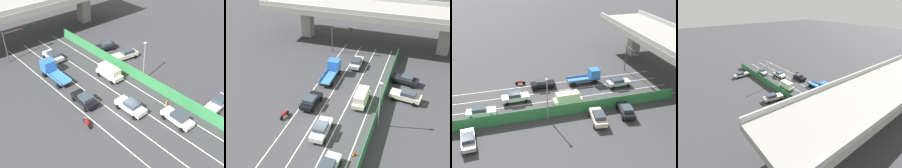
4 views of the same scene
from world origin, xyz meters
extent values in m
plane|color=#38383A|center=(0.00, 0.00, 0.00)|extent=(300.00, 300.00, 0.00)
cube|color=silver|center=(-4.82, 4.53, 0.00)|extent=(0.14, 45.06, 0.01)
cube|color=silver|center=(-1.61, 4.53, 0.00)|extent=(0.14, 45.06, 0.01)
cube|color=silver|center=(1.61, 4.53, 0.00)|extent=(0.14, 45.06, 0.01)
cube|color=silver|center=(4.82, 4.53, 0.00)|extent=(0.14, 45.06, 0.01)
cube|color=gray|center=(0.00, 29.06, 7.20)|extent=(45.29, 10.83, 1.19)
cube|color=#B2B2AD|center=(0.00, 23.86, 8.24)|extent=(45.29, 0.30, 0.90)
cube|color=gray|center=(14.49, 29.06, 3.30)|extent=(2.19, 2.19, 6.60)
cube|color=#338447|center=(6.41, 4.53, 0.95)|extent=(0.06, 41.06, 1.90)
cylinder|color=#4C514C|center=(6.41, -2.31, 0.95)|extent=(0.10, 0.10, 1.90)
cylinder|color=#4C514C|center=(6.41, 11.37, 0.95)|extent=(0.10, 0.10, 1.90)
cylinder|color=#4C514C|center=(6.41, 25.06, 0.95)|extent=(0.10, 0.10, 1.90)
cube|color=silver|center=(0.25, -0.63, 0.80)|extent=(1.93, 4.55, 0.65)
cube|color=#333D47|center=(0.25, -0.83, 1.41)|extent=(1.64, 2.06, 0.56)
cylinder|color=black|center=(-0.70, 0.88, 0.32)|extent=(0.24, 0.65, 0.64)
cylinder|color=black|center=(1.10, 0.93, 0.32)|extent=(0.24, 0.65, 0.64)
cylinder|color=black|center=(-0.61, -2.19, 0.32)|extent=(0.24, 0.65, 0.64)
cylinder|color=black|center=(1.19, -2.13, 0.32)|extent=(0.24, 0.65, 0.64)
cube|color=#B7BABC|center=(-0.22, 18.39, 0.78)|extent=(1.92, 4.41, 0.60)
cube|color=#333D47|center=(-0.21, 18.07, 1.33)|extent=(1.65, 2.12, 0.51)
cylinder|color=black|center=(-1.16, 19.85, 0.32)|extent=(0.24, 0.65, 0.64)
cylinder|color=black|center=(0.65, 19.89, 0.32)|extent=(0.24, 0.65, 0.64)
cylinder|color=black|center=(-1.09, 16.88, 0.32)|extent=(0.24, 0.65, 0.64)
cylinder|color=black|center=(0.72, 16.92, 0.32)|extent=(0.24, 0.65, 0.64)
cube|color=beige|center=(3.43, 7.45, 0.79)|extent=(1.87, 4.63, 0.62)
cube|color=beige|center=(3.43, 7.45, 1.61)|extent=(1.65, 3.80, 1.04)
cylinder|color=black|center=(2.51, 9.00, 0.32)|extent=(0.23, 0.64, 0.64)
cylinder|color=black|center=(4.31, 9.03, 0.32)|extent=(0.23, 0.64, 0.64)
cylinder|color=black|center=(2.55, 5.87, 0.32)|extent=(0.23, 0.64, 0.64)
cylinder|color=black|center=(4.36, 5.90, 0.32)|extent=(0.23, 0.64, 0.64)
cube|color=white|center=(3.19, -6.24, 0.76)|extent=(1.90, 4.48, 0.55)
cube|color=#333D47|center=(3.17, -6.53, 1.31)|extent=(1.59, 2.11, 0.56)
cylinder|color=black|center=(2.40, -4.70, 0.32)|extent=(0.25, 0.65, 0.64)
cylinder|color=black|center=(4.11, -4.78, 0.32)|extent=(0.25, 0.65, 0.64)
cylinder|color=black|center=(2.27, -7.70, 0.32)|extent=(0.25, 0.65, 0.64)
cylinder|color=black|center=(3.98, -7.78, 0.32)|extent=(0.25, 0.65, 0.64)
cube|color=black|center=(-3.46, 4.79, 0.77)|extent=(2.02, 4.47, 0.59)
cube|color=#333D47|center=(-3.47, 4.39, 1.35)|extent=(1.70, 1.92, 0.56)
cylinder|color=black|center=(-4.32, 6.33, 0.32)|extent=(0.24, 0.65, 0.64)
cylinder|color=black|center=(-2.48, 6.25, 0.32)|extent=(0.24, 0.65, 0.64)
cylinder|color=black|center=(-4.44, 3.33, 0.32)|extent=(0.24, 0.65, 0.64)
cylinder|color=black|center=(-2.59, 3.26, 0.32)|extent=(0.24, 0.65, 0.64)
cube|color=black|center=(-3.29, 12.56, 0.73)|extent=(1.61, 6.11, 0.25)
cube|color=blue|center=(-3.30, 14.70, 1.76)|extent=(1.97, 1.84, 1.81)
cube|color=#3875BC|center=(-3.28, 11.57, 0.90)|extent=(1.98, 4.13, 0.10)
cube|color=#3875BC|center=(-4.22, 11.56, 1.08)|extent=(0.11, 4.12, 0.35)
cube|color=#3875BC|center=(-2.34, 11.58, 1.08)|extent=(0.11, 4.12, 0.35)
cylinder|color=black|center=(-4.28, 14.63, 0.40)|extent=(0.27, 0.80, 0.80)
cylinder|color=black|center=(-2.33, 14.64, 0.40)|extent=(0.27, 0.80, 0.80)
cylinder|color=black|center=(-4.25, 10.48, 0.40)|extent=(0.27, 0.80, 0.80)
cylinder|color=black|center=(-2.30, 10.49, 0.40)|extent=(0.27, 0.80, 0.80)
cylinder|color=black|center=(-5.84, 1.66, 0.30)|extent=(0.19, 0.61, 0.60)
cylinder|color=black|center=(-6.04, 0.33, 0.30)|extent=(0.19, 0.61, 0.60)
cube|color=maroon|center=(-5.94, 0.99, 0.58)|extent=(0.42, 0.95, 0.36)
cylinder|color=#B2B2B2|center=(-5.85, 1.55, 0.92)|extent=(0.60, 0.12, 0.03)
cube|color=#B2B5B7|center=(9.82, -8.05, 0.76)|extent=(4.77, 2.05, 0.56)
cube|color=#333D47|center=(10.12, -8.03, 1.31)|extent=(2.09, 1.67, 0.54)
cylinder|color=black|center=(8.30, -9.02, 0.32)|extent=(0.65, 0.26, 0.64)
cylinder|color=black|center=(8.18, -7.27, 0.32)|extent=(0.65, 0.26, 0.64)
cylinder|color=black|center=(11.35, -7.07, 0.32)|extent=(0.65, 0.26, 0.64)
cube|color=beige|center=(9.55, 10.32, 0.81)|extent=(4.87, 2.49, 0.66)
cube|color=#333D47|center=(9.98, 10.26, 1.44)|extent=(2.36, 1.89, 0.59)
cylinder|color=black|center=(7.85, 9.67, 0.32)|extent=(0.67, 0.31, 0.64)
cylinder|color=black|center=(8.12, 11.45, 0.32)|extent=(0.67, 0.31, 0.64)
cylinder|color=black|center=(10.98, 9.19, 0.32)|extent=(0.67, 0.31, 0.64)
cylinder|color=black|center=(11.25, 10.98, 0.32)|extent=(0.67, 0.31, 0.64)
cube|color=black|center=(8.87, 15.18, 0.78)|extent=(4.62, 2.48, 0.60)
cube|color=#333D47|center=(9.28, 15.12, 1.33)|extent=(2.11, 1.86, 0.51)
cylinder|color=black|center=(7.25, 14.55, 0.32)|extent=(0.67, 0.32, 0.64)
cylinder|color=black|center=(7.54, 16.31, 0.32)|extent=(0.67, 0.32, 0.64)
cylinder|color=black|center=(10.19, 14.06, 0.32)|extent=(0.67, 0.32, 0.64)
cylinder|color=black|center=(10.48, 15.82, 0.32)|extent=(0.67, 0.32, 0.64)
cylinder|color=#47474C|center=(-6.50, 22.81, 2.81)|extent=(0.18, 0.18, 5.62)
cylinder|color=#47474C|center=(-4.52, 22.84, 5.32)|extent=(3.97, 0.19, 0.12)
cube|color=black|center=(-2.93, 22.87, 5.32)|extent=(0.96, 0.30, 0.32)
sphere|color=red|center=(-3.23, 22.70, 5.32)|extent=(0.20, 0.20, 0.20)
sphere|color=#3B2806|center=(-2.93, 22.71, 5.32)|extent=(0.20, 0.20, 0.20)
sphere|color=black|center=(-2.63, 22.71, 5.32)|extent=(0.20, 0.20, 0.20)
cylinder|color=gray|center=(6.83, 3.34, 3.25)|extent=(0.16, 0.16, 6.51)
ellipsoid|color=silver|center=(6.83, 3.34, 6.69)|extent=(0.60, 0.36, 0.28)
cone|color=orange|center=(5.20, -2.86, 0.34)|extent=(0.36, 0.36, 0.68)
cube|color=black|center=(5.20, -2.86, 0.01)|extent=(0.47, 0.47, 0.03)
camera|label=1|loc=(-21.21, -21.33, 25.23)|focal=45.47mm
camera|label=2|loc=(10.97, -26.11, 25.19)|focal=45.46mm
camera|label=3|loc=(41.70, -4.16, 23.77)|focal=45.12mm
camera|label=4|loc=(28.01, 41.11, 21.38)|focal=27.36mm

